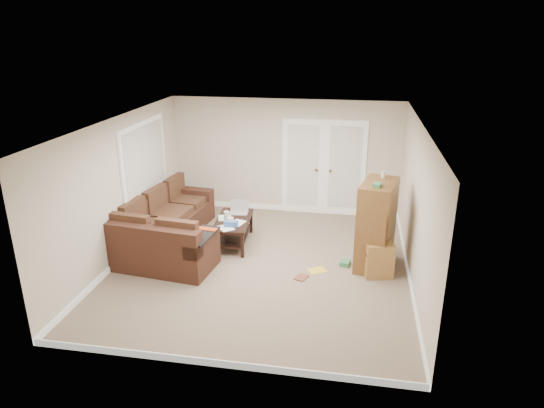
% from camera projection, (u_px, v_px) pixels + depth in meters
% --- Properties ---
extents(floor, '(5.50, 5.50, 0.00)m').
position_uv_depth(floor, '(261.00, 265.00, 8.46)').
color(floor, gray).
rests_on(floor, ground).
extents(ceiling, '(5.00, 5.50, 0.02)m').
position_uv_depth(ceiling, '(260.00, 123.00, 7.60)').
color(ceiling, white).
rests_on(ceiling, wall_back).
extents(wall_left, '(0.02, 5.50, 2.50)m').
position_uv_depth(wall_left, '(120.00, 189.00, 8.44)').
color(wall_left, beige).
rests_on(wall_left, floor).
extents(wall_right, '(0.02, 5.50, 2.50)m').
position_uv_depth(wall_right, '(416.00, 207.00, 7.63)').
color(wall_right, beige).
rests_on(wall_right, floor).
extents(wall_back, '(5.00, 0.02, 2.50)m').
position_uv_depth(wall_back, '(285.00, 157.00, 10.58)').
color(wall_back, beige).
rests_on(wall_back, floor).
extents(wall_front, '(5.00, 0.02, 2.50)m').
position_uv_depth(wall_front, '(214.00, 277.00, 5.49)').
color(wall_front, beige).
rests_on(wall_front, floor).
extents(baseboards, '(5.00, 5.50, 0.10)m').
position_uv_depth(baseboards, '(261.00, 262.00, 8.45)').
color(baseboards, white).
rests_on(baseboards, floor).
extents(french_doors, '(1.80, 0.05, 2.13)m').
position_uv_depth(french_doors, '(324.00, 168.00, 10.48)').
color(french_doors, white).
rests_on(french_doors, floor).
extents(window_left, '(0.05, 1.92, 1.42)m').
position_uv_depth(window_left, '(144.00, 158.00, 9.25)').
color(window_left, white).
rests_on(window_left, wall_left).
extents(sectional_sofa, '(2.00, 3.05, 0.88)m').
position_uv_depth(sectional_sofa, '(164.00, 231.00, 8.99)').
color(sectional_sofa, '#44261A').
rests_on(sectional_sofa, floor).
extents(coffee_table, '(0.70, 1.27, 0.84)m').
position_uv_depth(coffee_table, '(234.00, 230.00, 9.22)').
color(coffee_table, black).
rests_on(coffee_table, floor).
extents(tv_armoire, '(0.72, 1.04, 1.63)m').
position_uv_depth(tv_armoire, '(376.00, 225.00, 8.20)').
color(tv_armoire, brown).
rests_on(tv_armoire, floor).
extents(side_cabinet, '(0.54, 0.54, 0.96)m').
position_uv_depth(side_cabinet, '(378.00, 255.00, 8.04)').
color(side_cabinet, '#A87B3D').
rests_on(side_cabinet, floor).
extents(space_heater, '(0.12, 0.10, 0.30)m').
position_uv_depth(space_heater, '(374.00, 217.00, 10.22)').
color(space_heater, silver).
rests_on(space_heater, floor).
extents(floor_magazine, '(0.36, 0.34, 0.01)m').
position_uv_depth(floor_magazine, '(317.00, 270.00, 8.27)').
color(floor_magazine, yellow).
rests_on(floor_magazine, floor).
extents(floor_greenbox, '(0.20, 0.24, 0.09)m').
position_uv_depth(floor_greenbox, '(345.00, 263.00, 8.45)').
color(floor_greenbox, '#3C8452').
rests_on(floor_greenbox, floor).
extents(floor_book, '(0.25, 0.28, 0.02)m').
position_uv_depth(floor_book, '(297.00, 276.00, 8.07)').
color(floor_book, brown).
rests_on(floor_book, floor).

